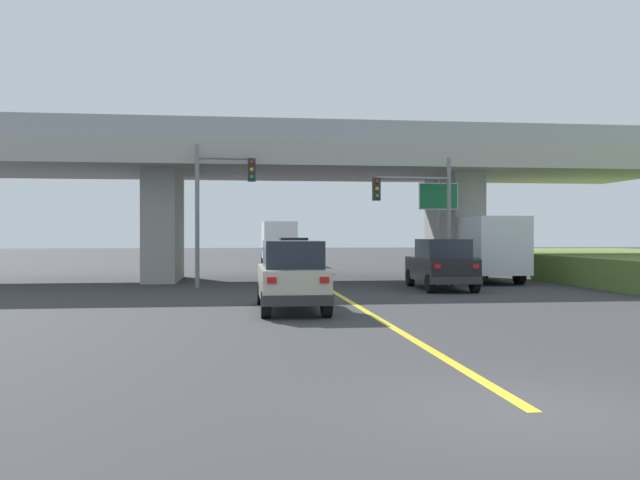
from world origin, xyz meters
TOP-DOWN VIEW (x-y plane):
  - ground at (0.00, 25.07)m, footprint 160.00×160.00m
  - overpass_bridge at (0.00, 25.07)m, footprint 35.43×8.69m
  - lane_divider_stripe at (0.00, 11.28)m, footprint 0.20×22.56m
  - suv_lead at (-2.11, 11.38)m, footprint 1.86×4.55m
  - suv_crossing at (4.45, 18.24)m, footprint 2.14×4.71m
  - box_truck at (7.69, 22.31)m, footprint 2.33×6.46m
  - sedan_oncoming at (-0.39, 32.34)m, footprint 1.90×4.41m
  - traffic_signal_nearside at (4.16, 19.95)m, footprint 3.40×0.36m
  - traffic_signal_farside at (-4.54, 20.21)m, footprint 2.48×0.36m
  - highway_sign at (5.33, 21.55)m, footprint 1.81×0.17m
  - semi_truck_distant at (-0.70, 41.88)m, footprint 2.33×7.42m

SIDE VIEW (x-z plane):
  - ground at x=0.00m, z-range 0.00..0.00m
  - lane_divider_stripe at x=0.00m, z-range 0.00..0.01m
  - sedan_oncoming at x=-0.39m, z-range 0.00..2.02m
  - suv_lead at x=-2.11m, z-range 0.00..2.02m
  - suv_crossing at x=4.45m, z-range 0.00..2.02m
  - box_truck at x=7.69m, z-range 0.08..3.08m
  - semi_truck_distant at x=-0.70m, z-range 0.08..3.21m
  - traffic_signal_nearside at x=4.16m, z-range 0.67..6.14m
  - highway_sign at x=5.33m, z-range 1.15..5.84m
  - traffic_signal_farside at x=-4.54m, z-range 0.81..6.73m
  - overpass_bridge at x=0.00m, z-range 1.58..8.76m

